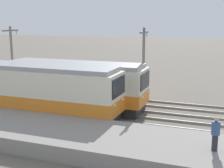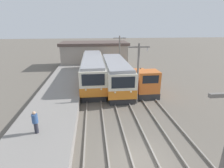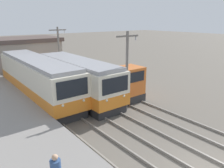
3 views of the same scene
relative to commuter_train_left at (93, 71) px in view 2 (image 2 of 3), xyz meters
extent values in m
plane|color=#665E54|center=(2.60, -14.84, -1.67)|extent=(200.00, 200.00, 0.00)
cube|color=gray|center=(-3.65, -14.84, -1.26)|extent=(4.50, 54.00, 0.82)
cube|color=gray|center=(-0.72, -14.84, -1.60)|extent=(0.10, 60.00, 0.14)
cube|color=gray|center=(0.72, -14.84, -1.60)|extent=(0.10, 60.00, 0.14)
cube|color=gray|center=(2.08, -14.84, -1.60)|extent=(0.10, 60.00, 0.14)
cube|color=gray|center=(3.52, -14.84, -1.60)|extent=(0.10, 60.00, 0.14)
cube|color=gray|center=(5.08, -14.84, -1.60)|extent=(0.10, 60.00, 0.14)
cube|color=gray|center=(6.52, -14.84, -1.60)|extent=(0.10, 60.00, 0.14)
cube|color=#28282B|center=(0.00, 0.01, -1.32)|extent=(2.58, 12.71, 0.70)
cube|color=silver|center=(0.00, 0.01, 0.33)|extent=(2.80, 13.23, 2.62)
cube|color=orange|center=(0.00, 0.01, -0.50)|extent=(2.84, 13.27, 0.94)
cube|color=black|center=(0.00, -6.64, 0.86)|extent=(2.24, 0.06, 1.15)
sphere|color=silver|center=(-0.77, -6.65, -0.14)|extent=(0.18, 0.18, 0.18)
sphere|color=silver|center=(0.77, -6.65, -0.14)|extent=(0.18, 0.18, 0.18)
cube|color=#939399|center=(0.00, 0.01, 1.78)|extent=(2.46, 12.71, 0.28)
cube|color=#28282B|center=(2.80, -2.16, -1.32)|extent=(2.58, 10.34, 0.70)
cube|color=silver|center=(2.80, -2.16, 0.28)|extent=(2.80, 10.78, 2.52)
cube|color=orange|center=(2.80, -2.16, -0.52)|extent=(2.84, 10.82, 0.91)
cube|color=black|center=(2.80, -7.58, 0.79)|extent=(2.24, 0.06, 1.11)
sphere|color=silver|center=(2.03, -7.59, -0.17)|extent=(0.18, 0.18, 0.18)
sphere|color=silver|center=(3.57, -7.59, -0.17)|extent=(0.18, 0.18, 0.18)
cube|color=#939399|center=(2.80, -2.16, 1.68)|extent=(2.46, 10.34, 0.28)
cube|color=#28282B|center=(5.80, -3.56, -1.32)|extent=(2.40, 5.99, 0.70)
cube|color=#D16628|center=(5.80, -5.60, 0.18)|extent=(2.28, 1.92, 2.30)
cube|color=black|center=(5.80, -6.58, 0.68)|extent=(1.68, 0.04, 0.83)
cube|color=#D16628|center=(5.80, -2.60, -0.27)|extent=(1.92, 3.98, 1.40)
cylinder|color=black|center=(5.80, -2.60, 0.68)|extent=(0.16, 0.16, 0.50)
cylinder|color=slate|center=(4.30, -18.63, 1.34)|extent=(0.20, 0.20, 6.03)
cylinder|color=slate|center=(4.30, -7.05, 1.34)|extent=(0.20, 0.20, 6.03)
cube|color=slate|center=(4.30, -7.05, 4.01)|extent=(2.00, 0.12, 0.12)
cylinder|color=#B2B2B7|center=(5.10, -7.05, 3.81)|extent=(0.10, 0.10, 0.30)
cylinder|color=slate|center=(4.30, 4.54, 1.34)|extent=(0.20, 0.20, 6.03)
cube|color=slate|center=(4.30, 4.54, 4.01)|extent=(2.00, 0.12, 0.12)
cylinder|color=#B2B2B7|center=(5.10, 4.54, 3.81)|extent=(0.10, 0.10, 0.30)
cylinder|color=#282833|center=(-3.85, -12.50, -0.47)|extent=(0.26, 0.26, 0.76)
cylinder|color=#335184|center=(-3.85, -12.50, 0.20)|extent=(0.38, 0.38, 0.60)
sphere|color=tan|center=(-3.85, -12.50, 0.61)|extent=(0.22, 0.22, 0.22)
cube|color=gray|center=(0.43, 11.16, 0.34)|extent=(12.00, 6.00, 4.03)
cube|color=#51423D|center=(0.43, 11.16, 2.60)|extent=(12.60, 6.30, 0.50)
camera|label=1|loc=(-17.64, -12.76, 4.85)|focal=50.00mm
camera|label=2|loc=(0.00, -22.93, 5.94)|focal=28.00mm
camera|label=3|loc=(-6.26, -18.77, 5.15)|focal=35.00mm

